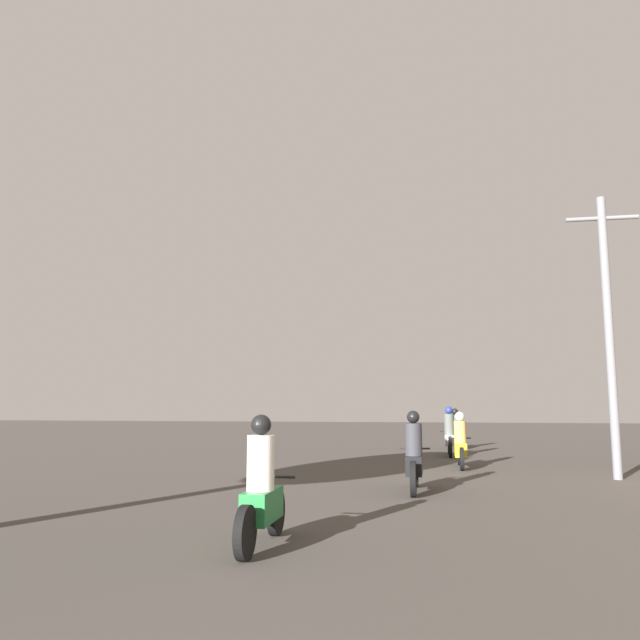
% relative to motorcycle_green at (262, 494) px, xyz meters
% --- Properties ---
extents(motorcycle_green, '(0.60, 1.90, 1.52)m').
position_rel_motorcycle_green_xyz_m(motorcycle_green, '(0.00, 0.00, 0.00)').
color(motorcycle_green, black).
rests_on(motorcycle_green, ground_plane).
extents(motorcycle_black, '(0.60, 2.03, 1.53)m').
position_rel_motorcycle_green_xyz_m(motorcycle_black, '(1.61, 4.98, 0.00)').
color(motorcycle_black, black).
rests_on(motorcycle_black, ground_plane).
extents(motorcycle_yellow, '(0.60, 2.08, 1.46)m').
position_rel_motorcycle_green_xyz_m(motorcycle_yellow, '(2.66, 9.83, -0.02)').
color(motorcycle_yellow, black).
rests_on(motorcycle_yellow, ground_plane).
extents(motorcycle_white, '(0.60, 2.10, 1.58)m').
position_rel_motorcycle_green_xyz_m(motorcycle_white, '(2.47, 13.61, 0.02)').
color(motorcycle_white, black).
rests_on(motorcycle_white, ground_plane).
extents(motorcycle_blue, '(0.60, 1.97, 1.50)m').
position_rel_motorcycle_green_xyz_m(motorcycle_blue, '(2.76, 17.11, -0.00)').
color(motorcycle_blue, black).
rests_on(motorcycle_blue, ground_plane).
extents(utility_pole_far, '(1.60, 0.20, 6.46)m').
position_rel_motorcycle_green_xyz_m(utility_pole_far, '(5.97, 7.81, 2.78)').
color(utility_pole_far, slate).
rests_on(utility_pole_far, ground_plane).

